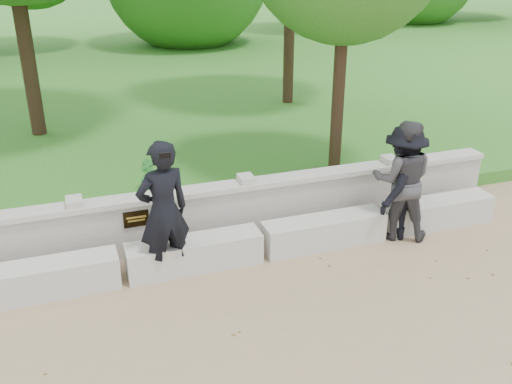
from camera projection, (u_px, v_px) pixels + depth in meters
ground at (147, 370)px, 6.13m from camera, size 80.00×80.00×0.00m
lawn at (74, 83)px, 18.18m from camera, size 40.00×22.00×0.25m
concrete_bench at (123, 266)px, 7.68m from camera, size 11.90×0.45×0.45m
parapet_wall at (115, 228)px, 8.19m from camera, size 12.50×0.35×0.90m
man_main at (163, 212)px, 7.47m from camera, size 0.81×0.73×1.97m
visitor_left at (402, 180)px, 8.59m from camera, size 1.13×1.05×1.87m
visitor_mid at (403, 183)px, 8.61m from camera, size 1.33×1.19×1.79m
shrub_b at (147, 176)px, 9.84m from camera, size 0.31×0.36×0.56m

